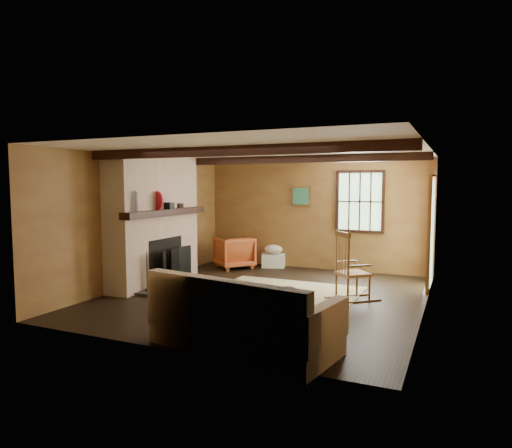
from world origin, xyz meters
The scene contains 10 objects.
ground centered at (0.00, 0.00, 0.00)m, with size 5.50×5.50×0.00m, color black.
room_envelope centered at (0.22, 0.26, 1.63)m, with size 5.02×5.52×2.44m.
fireplace centered at (-2.23, 0.00, 1.10)m, with size 1.02×2.30×2.40m.
rug centered at (0.20, -0.20, 0.00)m, with size 2.50×3.00×0.01m, color tan.
rocking_chair centered at (1.36, 0.29, 0.47)m, with size 0.89×0.86×1.13m.
sofa centered at (0.73, -2.41, 0.31)m, with size 2.27×1.30×0.86m.
firewood_pile centered at (-1.84, 2.60, 0.13)m, with size 0.69×0.13×0.25m.
laundry_basket centered at (-0.87, 2.53, 0.15)m, with size 0.50×0.38×0.30m, color white.
basket_pillow centered at (-0.87, 2.53, 0.40)m, with size 0.42×0.33×0.21m, color white.
armchair centered at (-1.64, 2.07, 0.35)m, with size 0.75×0.77×0.70m, color #BF6026.
Camera 1 is at (2.93, -6.92, 1.87)m, focal length 32.00 mm.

